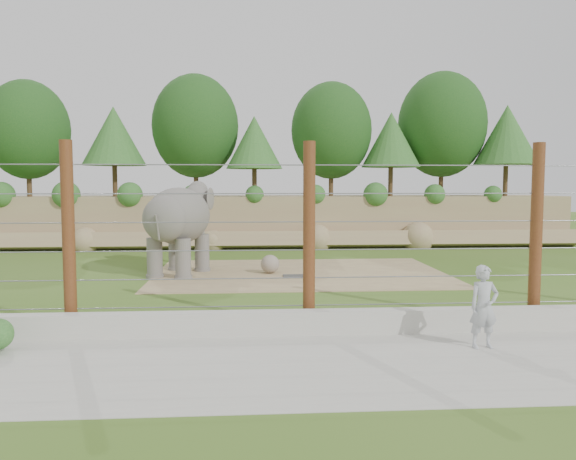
{
  "coord_description": "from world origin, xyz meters",
  "views": [
    {
      "loc": [
        -1.27,
        -16.32,
        3.09
      ],
      "look_at": [
        0.0,
        2.0,
        1.6
      ],
      "focal_mm": 35.0,
      "sensor_mm": 36.0,
      "label": 1
    }
  ],
  "objects": [
    {
      "name": "stone_ball",
      "position": [
        -0.56,
        2.96,
        0.34
      ],
      "size": [
        0.64,
        0.64,
        0.64
      ],
      "primitive_type": "sphere",
      "color": "gray",
      "rests_on": "dirt_patch"
    },
    {
      "name": "walkway",
      "position": [
        0.0,
        -7.0,
        0.01
      ],
      "size": [
        26.0,
        4.0,
        0.01
      ],
      "primitive_type": "cube",
      "color": "beige",
      "rests_on": "ground"
    },
    {
      "name": "dirt_patch",
      "position": [
        0.5,
        3.0,
        0.01
      ],
      "size": [
        10.0,
        7.0,
        0.02
      ],
      "primitive_type": "cube",
      "color": "#9D815D",
      "rests_on": "ground"
    },
    {
      "name": "ground",
      "position": [
        0.0,
        0.0,
        0.0
      ],
      "size": [
        90.0,
        90.0,
        0.0
      ],
      "primitive_type": "plane",
      "color": "#40661B",
      "rests_on": "ground"
    },
    {
      "name": "barrier_fence",
      "position": [
        0.0,
        -4.5,
        2.0
      ],
      "size": [
        20.26,
        0.26,
        4.0
      ],
      "color": "#4F1F12",
      "rests_on": "ground"
    },
    {
      "name": "elephant",
      "position": [
        -3.68,
        3.04,
        1.57
      ],
      "size": [
        2.72,
        4.18,
        3.13
      ],
      "primitive_type": null,
      "rotation": [
        0.0,
        0.0,
        -0.3
      ],
      "color": "slate",
      "rests_on": "ground"
    },
    {
      "name": "retaining_wall",
      "position": [
        0.0,
        -5.0,
        0.25
      ],
      "size": [
        26.0,
        0.35,
        0.5
      ],
      "primitive_type": "cube",
      "color": "beige",
      "rests_on": "ground"
    },
    {
      "name": "back_embankment",
      "position": [
        0.59,
        12.68,
        3.97
      ],
      "size": [
        30.0,
        5.52,
        8.77
      ],
      "color": "#9E7F5F",
      "rests_on": "ground"
    },
    {
      "name": "drain_grate",
      "position": [
        0.36,
        2.21,
        0.04
      ],
      "size": [
        1.0,
        0.6,
        0.03
      ],
      "primitive_type": "cube",
      "color": "#262628",
      "rests_on": "dirt_patch"
    },
    {
      "name": "zookeeper",
      "position": [
        3.13,
        -6.21,
        0.8
      ],
      "size": [
        0.61,
        0.44,
        1.57
      ],
      "primitive_type": "imported",
      "rotation": [
        0.0,
        0.0,
        0.12
      ],
      "color": "silver",
      "rests_on": "walkway"
    }
  ]
}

